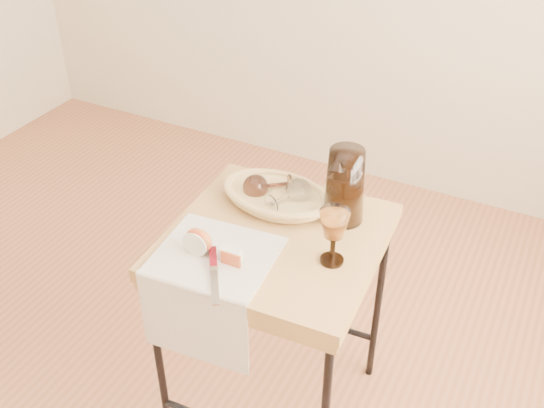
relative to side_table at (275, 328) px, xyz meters
The scene contains 11 objects.
floor 0.66m from the side_table, 154.19° to the right, with size 3.60×3.60×0.00m, color brown.
side_table is the anchor object (origin of this frame).
tea_towel 0.42m from the side_table, 123.36° to the right, with size 0.32×0.28×0.01m, color silver.
bread_basket 0.42m from the side_table, 115.57° to the left, with size 0.30×0.21×0.05m, color #9B7F47, non-canonical shape.
goblet_lying_a 0.46m from the side_table, 121.49° to the left, with size 0.13×0.08×0.08m, color #512F26, non-canonical shape.
goblet_lying_b 0.44m from the side_table, 100.21° to the left, with size 0.13×0.08×0.08m, color white, non-canonical shape.
pitcher 0.53m from the side_table, 49.46° to the left, with size 0.16×0.24×0.27m, color black, non-canonical shape.
wine_goblet 0.49m from the side_table, 10.02° to the right, with size 0.08×0.08×0.17m, color white, non-canonical shape.
apple_half 0.47m from the side_table, 133.10° to the right, with size 0.08×0.04×0.07m, color red.
apple_wedge 0.43m from the side_table, 108.77° to the right, with size 0.06×0.03×0.04m, color silver.
table_knife 0.45m from the side_table, 105.41° to the right, with size 0.21×0.02×0.02m, color silver, non-canonical shape.
Camera 1 is at (1.12, -1.02, 1.84)m, focal length 41.75 mm.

